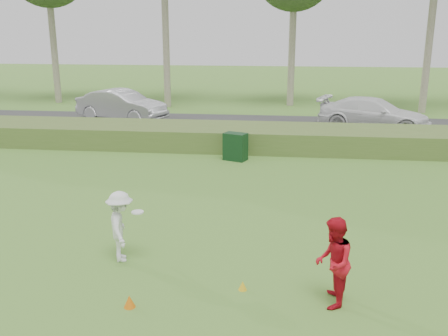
# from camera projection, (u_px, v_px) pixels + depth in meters

# --- Properties ---
(ground) EXTENTS (120.00, 120.00, 0.00)m
(ground) POSITION_uv_depth(u_px,v_px,m) (201.00, 282.00, 10.20)
(ground) COLOR #417627
(ground) RESTS_ON ground
(reed_strip) EXTENTS (80.00, 3.00, 0.90)m
(reed_strip) POSITION_uv_depth(u_px,v_px,m) (246.00, 137.00, 21.55)
(reed_strip) COLOR #466327
(reed_strip) RESTS_ON ground
(park_road) EXTENTS (80.00, 6.00, 0.06)m
(park_road) POSITION_uv_depth(u_px,v_px,m) (253.00, 125.00, 26.44)
(park_road) COLOR #2D2D2D
(park_road) RESTS_ON ground
(player_white) EXTENTS (0.98, 1.17, 1.60)m
(player_white) POSITION_uv_depth(u_px,v_px,m) (121.00, 226.00, 10.96)
(player_white) COLOR white
(player_white) RESTS_ON ground
(player_red) EXTENTS (0.75, 0.91, 1.72)m
(player_red) POSITION_uv_depth(u_px,v_px,m) (333.00, 263.00, 9.14)
(player_red) COLOR red
(player_red) RESTS_ON ground
(cone_orange) EXTENTS (0.22, 0.22, 0.24)m
(cone_orange) POSITION_uv_depth(u_px,v_px,m) (129.00, 301.00, 9.24)
(cone_orange) COLOR orange
(cone_orange) RESTS_ON ground
(cone_yellow) EXTENTS (0.17, 0.17, 0.19)m
(cone_yellow) POSITION_uv_depth(u_px,v_px,m) (243.00, 286.00, 9.86)
(cone_yellow) COLOR gold
(cone_yellow) RESTS_ON ground
(utility_cabinet) EXTENTS (1.00, 0.81, 1.08)m
(utility_cabinet) POSITION_uv_depth(u_px,v_px,m) (235.00, 147.00, 19.44)
(utility_cabinet) COLOR #113318
(utility_cabinet) RESTS_ON ground
(car_mid) EXTENTS (5.40, 3.37, 1.68)m
(car_mid) POSITION_uv_depth(u_px,v_px,m) (122.00, 105.00, 27.45)
(car_mid) COLOR silver
(car_mid) RESTS_ON park_road
(car_right) EXTENTS (5.88, 3.90, 1.58)m
(car_right) POSITION_uv_depth(u_px,v_px,m) (374.00, 114.00, 24.94)
(car_right) COLOR white
(car_right) RESTS_ON park_road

